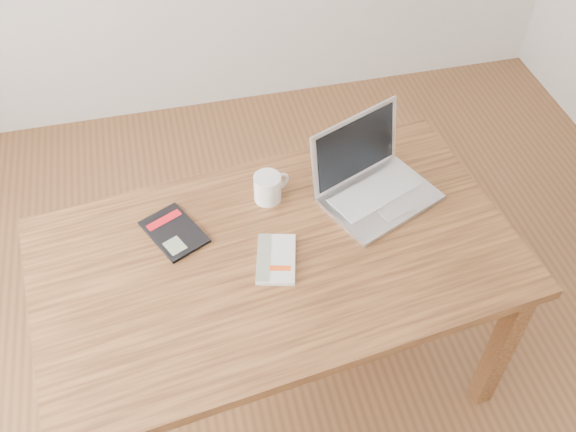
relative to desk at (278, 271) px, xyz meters
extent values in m
plane|color=brown|center=(0.00, -0.18, -0.66)|extent=(4.00, 4.00, 0.00)
cube|color=#58341A|center=(0.00, 0.00, 0.07)|extent=(1.63, 1.05, 0.04)
cube|color=#58341A|center=(0.74, -0.29, -0.31)|extent=(0.07, 0.07, 0.71)
cube|color=#58341A|center=(-0.74, 0.29, -0.31)|extent=(0.07, 0.07, 0.71)
cube|color=#58341A|center=(0.65, 0.45, -0.31)|extent=(0.07, 0.07, 0.71)
cube|color=silver|center=(-0.01, -0.03, 0.10)|extent=(0.17, 0.22, 0.01)
cube|color=white|center=(-0.01, -0.03, 0.10)|extent=(0.16, 0.22, 0.02)
cube|color=gray|center=(-0.05, -0.02, 0.11)|extent=(0.09, 0.20, 0.00)
cube|color=#D2430E|center=(-0.01, -0.07, 0.11)|extent=(0.07, 0.04, 0.00)
cube|color=black|center=(-0.31, 0.16, 0.10)|extent=(0.22, 0.26, 0.01)
cube|color=#AD0C14|center=(-0.34, 0.22, 0.10)|extent=(0.12, 0.08, 0.00)
cube|color=gray|center=(-0.31, 0.10, 0.10)|extent=(0.08, 0.08, 0.00)
cube|color=silver|center=(0.40, 0.15, 0.10)|extent=(0.44, 0.38, 0.02)
cube|color=silver|center=(0.39, 0.17, 0.11)|extent=(0.34, 0.25, 0.00)
cube|color=#BCBCC1|center=(0.43, 0.07, 0.11)|extent=(0.12, 0.10, 0.00)
cube|color=silver|center=(0.34, 0.28, 0.23)|extent=(0.36, 0.19, 0.24)
cube|color=black|center=(0.34, 0.28, 0.23)|extent=(0.32, 0.16, 0.21)
cylinder|color=white|center=(0.02, 0.25, 0.14)|extent=(0.09, 0.09, 0.10)
cylinder|color=black|center=(0.02, 0.25, 0.19)|extent=(0.08, 0.08, 0.01)
torus|color=white|center=(0.07, 0.27, 0.14)|extent=(0.07, 0.04, 0.07)
camera|label=1|loc=(-0.27, -1.27, 1.68)|focal=40.00mm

